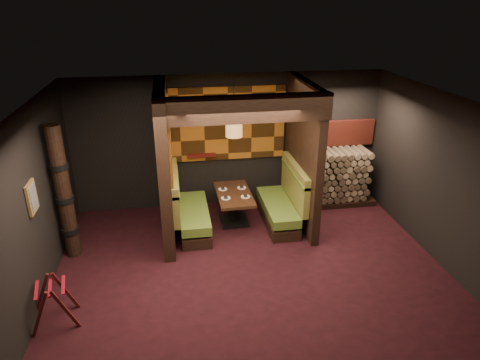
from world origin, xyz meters
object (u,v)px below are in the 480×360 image
object	(u,v)px
firewood_stack	(335,177)
booth_bench_left	(189,211)
totem_column	(64,194)
booth_bench_right	(283,204)
pendant_lamp	(234,125)
dining_table	(234,203)
luggage_rack	(53,301)

from	to	relation	value
firewood_stack	booth_bench_left	bearing A→B (deg)	-167.83
totem_column	firewood_stack	world-z (taller)	totem_column
booth_bench_right	totem_column	size ratio (longest dim) A/B	0.67
pendant_lamp	totem_column	xyz separation A→B (m)	(-3.01, -0.65, -0.89)
dining_table	booth_bench_left	bearing A→B (deg)	-170.94
totem_column	dining_table	bearing A→B (deg)	13.04
luggage_rack	booth_bench_left	bearing A→B (deg)	49.08
dining_table	luggage_rack	distance (m)	3.83
dining_table	firewood_stack	size ratio (longest dim) A/B	0.72
dining_table	firewood_stack	distance (m)	2.40
pendant_lamp	luggage_rack	size ratio (longest dim) A/B	1.34
firewood_stack	totem_column	bearing A→B (deg)	-166.81
firewood_stack	dining_table	bearing A→B (deg)	-166.62
dining_table	totem_column	distance (m)	3.18
booth_bench_right	luggage_rack	xyz separation A→B (m)	(-3.90, -2.32, -0.04)
dining_table	booth_bench_right	bearing A→B (deg)	-8.58
luggage_rack	firewood_stack	size ratio (longest dim) A/B	0.43
booth_bench_left	luggage_rack	size ratio (longest dim) A/B	2.15
pendant_lamp	firewood_stack	world-z (taller)	pendant_lamp
luggage_rack	firewood_stack	distance (m)	6.06
booth_bench_left	dining_table	size ratio (longest dim) A/B	1.28
booth_bench_left	pendant_lamp	xyz separation A→B (m)	(0.92, 0.10, 1.68)
luggage_rack	totem_column	distance (m)	1.95
booth_bench_left	firewood_stack	world-z (taller)	firewood_stack
dining_table	pendant_lamp	distance (m)	1.65
dining_table	pendant_lamp	xyz separation A→B (m)	(0.00, -0.05, 1.65)
booth_bench_left	dining_table	distance (m)	0.93
luggage_rack	totem_column	world-z (taller)	totem_column
booth_bench_right	dining_table	distance (m)	0.98
booth_bench_right	pendant_lamp	size ratio (longest dim) A/B	1.60
booth_bench_left	pendant_lamp	distance (m)	1.92
booth_bench_left	firewood_stack	bearing A→B (deg)	12.17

